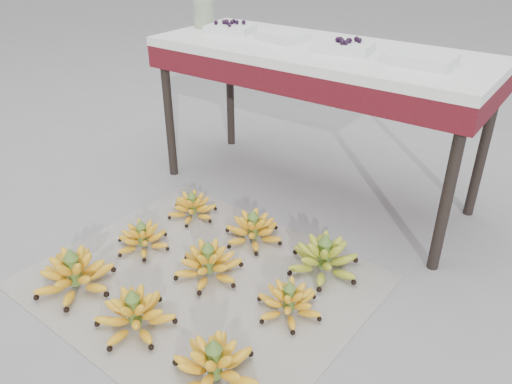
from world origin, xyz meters
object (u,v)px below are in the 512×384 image
Objects in this scene: vendor_table at (318,65)px; tray_far_right at (422,60)px; newspaper_mat at (202,281)px; bunch_back_left at (192,207)px; tray_far_left at (230,28)px; tray_right at (344,47)px; tray_left at (283,36)px; bunch_mid_right at (289,302)px; bunch_back_right at (324,258)px; bunch_front_center at (135,314)px; bunch_mid_left at (143,238)px; bunch_back_center at (253,230)px; bunch_mid_center at (209,264)px; bunch_front_left at (74,274)px; bunch_front_right at (215,366)px; glass_jar at (204,14)px.

tray_far_right reaches higher than vendor_table.
newspaper_mat is 0.50m from bunch_back_left.
vendor_table is 6.13× the size of tray_far_left.
vendor_table is 6.09× the size of tray_right.
tray_left is (-0.20, 0.01, 0.11)m from vendor_table.
newspaper_mat is 4.55× the size of bunch_mid_right.
bunch_back_right is at bearing -65.23° from tray_right.
bunch_front_center is at bearing -128.69° from bunch_mid_right.
vendor_table is (-0.02, 0.89, 0.67)m from newspaper_mat.
bunch_back_left is at bearing -148.03° from tray_far_right.
bunch_back_center reaches higher than bunch_mid_left.
bunch_front_left is at bearing -111.78° from bunch_mid_center.
bunch_front_right is 0.68m from bunch_back_right.
vendor_table is at bearing 175.57° from tray_far_right.
bunch_front_right is 0.80m from bunch_mid_left.
bunch_back_left is at bearing 164.09° from bunch_mid_center.
tray_far_left is (-0.18, 0.56, 0.73)m from bunch_back_left.
bunch_front_center is 1.44m from tray_left.
tray_left is 0.99× the size of tray_right.
glass_jar is at bearing 149.84° from bunch_mid_right.
bunch_front_right is 1.26× the size of tray_left.
vendor_table is at bearing 171.00° from tray_right.
tray_right is at bearing -2.46° from tray_far_left.
bunch_mid_left is 1.12m from vendor_table.
bunch_front_left is 1.42m from tray_left.
vendor_table reaches higher than newspaper_mat.
glass_jar is (-0.38, 0.58, 0.77)m from bunch_back_left.
bunch_mid_center is at bearing -171.37° from bunch_mid_right.
bunch_mid_right is (0.38, 0.00, -0.01)m from bunch_mid_center.
bunch_back_right is at bearing -55.44° from vendor_table.
tray_right is at bearing 89.71° from bunch_back_center.
bunch_back_left is (-0.71, 0.69, -0.01)m from bunch_front_right.
bunch_mid_left is 0.32m from bunch_back_left.
bunch_front_center is 1.29× the size of bunch_mid_left.
bunch_front_center is at bearing 16.81° from bunch_front_left.
bunch_back_center is (-0.36, 0.69, -0.00)m from bunch_front_right.
tray_right is at bearing 48.28° from bunch_mid_left.
bunch_mid_left is (-0.35, 0.02, 0.05)m from newspaper_mat.
bunch_front_left reaches higher than bunch_mid_right.
vendor_table is (-0.38, 0.56, 0.60)m from bunch_back_right.
tray_far_left is at bearing 89.16° from bunch_mid_left.
glass_jar is (-0.73, 0.88, 0.76)m from bunch_mid_center.
bunch_mid_center is 1.41× the size of tray_far_left.
bunch_front_left is 0.34m from bunch_mid_left.
newspaper_mat is at bearing -97.71° from tray_right.
newspaper_mat is at bearing -31.95° from bunch_back_left.
bunch_mid_right is 0.88× the size of bunch_back_center.
tray_far_left reaches higher than bunch_mid_center.
newspaper_mat is 4.88× the size of tray_left.
bunch_back_left is 0.92m from tray_left.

